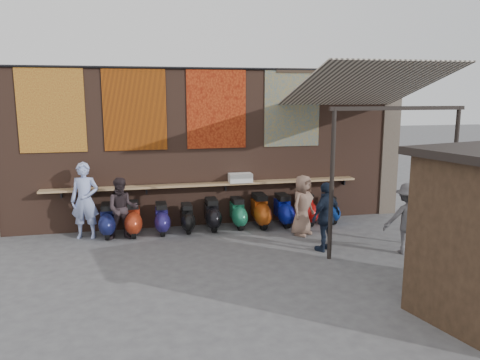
{
  "coord_description": "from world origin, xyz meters",
  "views": [
    {
      "loc": [
        -1.76,
        -9.2,
        3.39
      ],
      "look_at": [
        0.61,
        1.2,
        1.39
      ],
      "focal_mm": 35.0,
      "sensor_mm": 36.0,
      "label": 1
    }
  ],
  "objects": [
    {
      "name": "ground",
      "position": [
        0.0,
        0.0,
        0.0
      ],
      "size": [
        70.0,
        70.0,
        0.0
      ],
      "primitive_type": "plane",
      "color": "#474749",
      "rests_on": "ground"
    },
    {
      "name": "brick_wall",
      "position": [
        0.0,
        2.7,
        2.0
      ],
      "size": [
        10.0,
        0.4,
        4.0
      ],
      "primitive_type": "cube",
      "color": "brown",
      "rests_on": "ground"
    },
    {
      "name": "pier_right",
      "position": [
        5.2,
        2.7,
        2.0
      ],
      "size": [
        0.5,
        0.5,
        4.0
      ],
      "primitive_type": "cube",
      "color": "#4C4238",
      "rests_on": "ground"
    },
    {
      "name": "eating_counter",
      "position": [
        0.0,
        2.33,
        1.1
      ],
      "size": [
        8.0,
        0.32,
        0.05
      ],
      "primitive_type": "cube",
      "color": "#9E7A51",
      "rests_on": "brick_wall"
    },
    {
      "name": "shelf_box",
      "position": [
        0.87,
        2.3,
        1.24
      ],
      "size": [
        0.59,
        0.33,
        0.23
      ],
      "primitive_type": "cube",
      "color": "white",
      "rests_on": "eating_counter"
    },
    {
      "name": "tapestry_redgold",
      "position": [
        -3.6,
        2.48,
        3.0
      ],
      "size": [
        1.5,
        0.02,
        2.0
      ],
      "primitive_type": "cube",
      "color": "maroon",
      "rests_on": "brick_wall"
    },
    {
      "name": "tapestry_sun",
      "position": [
        -1.7,
        2.48,
        3.0
      ],
      "size": [
        1.5,
        0.02,
        2.0
      ],
      "primitive_type": "cube",
      "color": "#D6590C",
      "rests_on": "brick_wall"
    },
    {
      "name": "tapestry_orange",
      "position": [
        0.3,
        2.48,
        3.0
      ],
      "size": [
        1.5,
        0.02,
        2.0
      ],
      "primitive_type": "cube",
      "color": "#AD3B15",
      "rests_on": "brick_wall"
    },
    {
      "name": "tapestry_multi",
      "position": [
        2.3,
        2.48,
        3.0
      ],
      "size": [
        1.5,
        0.02,
        2.0
      ],
      "primitive_type": "cube",
      "color": "#235481",
      "rests_on": "brick_wall"
    },
    {
      "name": "hang_rail",
      "position": [
        0.0,
        2.47,
        3.98
      ],
      "size": [
        9.5,
        0.06,
        0.06
      ],
      "primitive_type": "cylinder",
      "rotation": [
        0.0,
        1.57,
        0.0
      ],
      "color": "black",
      "rests_on": "brick_wall"
    },
    {
      "name": "scooter_stool_0",
      "position": [
        -2.44,
        2.0,
        0.39
      ],
      "size": [
        0.37,
        0.82,
        0.78
      ],
      "primitive_type": null,
      "color": "#13194A",
      "rests_on": "ground"
    },
    {
      "name": "scooter_stool_1",
      "position": [
        -1.85,
        1.96,
        0.4
      ],
      "size": [
        0.38,
        0.85,
        0.8
      ],
      "primitive_type": null,
      "color": "#9D2D14",
      "rests_on": "ground"
    },
    {
      "name": "scooter_stool_2",
      "position": [
        -1.17,
        1.96,
        0.37
      ],
      "size": [
        0.35,
        0.78,
        0.74
      ],
      "primitive_type": null,
      "color": "navy",
      "rests_on": "ground"
    },
    {
      "name": "scooter_stool_3",
      "position": [
        -0.55,
        1.97,
        0.34
      ],
      "size": [
        0.32,
        0.72,
        0.68
      ],
      "primitive_type": null,
      "color": "black",
      "rests_on": "ground"
    },
    {
      "name": "scooter_stool_4",
      "position": [
        0.08,
        2.02,
        0.39
      ],
      "size": [
        0.37,
        0.82,
        0.77
      ],
      "primitive_type": null,
      "color": "black",
      "rests_on": "ground"
    },
    {
      "name": "scooter_stool_5",
      "position": [
        0.75,
        2.04,
        0.38
      ],
      "size": [
        0.36,
        0.8,
        0.76
      ],
      "primitive_type": null,
      "color": "#1C704D",
      "rests_on": "ground"
    },
    {
      "name": "scooter_stool_6",
      "position": [
        1.33,
        1.98,
        0.42
      ],
      "size": [
        0.4,
        0.88,
        0.84
      ],
      "primitive_type": null,
      "color": "#953A0D",
      "rests_on": "ground"
    },
    {
      "name": "scooter_stool_7",
      "position": [
        1.93,
        1.95,
        0.4
      ],
      "size": [
        0.38,
        0.85,
        0.81
      ],
      "primitive_type": null,
      "color": "navy",
      "rests_on": "ground"
    },
    {
      "name": "scooter_stool_8",
      "position": [
        2.55,
        1.96,
        0.41
      ],
      "size": [
        0.39,
        0.86,
        0.82
      ],
      "primitive_type": null,
      "color": "#B30F0D",
      "rests_on": "ground"
    },
    {
      "name": "scooter_stool_9",
      "position": [
        3.23,
        1.99,
        0.35
      ],
      "size": [
        0.33,
        0.73,
        0.7
      ],
      "primitive_type": null,
      "color": "navy",
      "rests_on": "ground"
    },
    {
      "name": "diner_left",
      "position": [
        -2.93,
        2.0,
        0.9
      ],
      "size": [
        0.73,
        0.56,
        1.81
      ],
      "primitive_type": "imported",
      "rotation": [
        0.0,
        0.0,
        -0.2
      ],
      "color": "#9CACE3",
      "rests_on": "ground"
    },
    {
      "name": "diner_right",
      "position": [
        -2.08,
        1.68,
        0.74
      ],
      "size": [
        0.73,
        0.58,
        1.47
      ],
      "primitive_type": "imported",
      "rotation": [
        0.0,
        0.0,
        0.03
      ],
      "color": "#2C2226",
      "rests_on": "ground"
    },
    {
      "name": "shopper_navy",
      "position": [
        2.23,
        -0.09,
        0.76
      ],
      "size": [
        0.96,
        0.76,
        1.51
      ],
      "primitive_type": "imported",
      "rotation": [
        0.0,
        0.0,
        3.65
      ],
      "color": "#161F32",
      "rests_on": "ground"
    },
    {
      "name": "shopper_grey",
      "position": [
        3.84,
        -0.64,
        0.76
      ],
      "size": [
        1.09,
        0.79,
        1.52
      ],
      "primitive_type": "imported",
      "rotation": [
        0.0,
        0.0,
        2.9
      ],
      "color": "#4E4C51",
      "rests_on": "ground"
    },
    {
      "name": "shopper_tan",
      "position": [
        2.13,
        1.1,
        0.73
      ],
      "size": [
        0.85,
        0.8,
        1.47
      ],
      "primitive_type": "imported",
      "rotation": [
        0.0,
        0.0,
        0.64
      ],
      "color": "#806151",
      "rests_on": "ground"
    },
    {
      "name": "stall_sign",
      "position": [
        3.4,
        -2.69,
        1.79
      ],
      "size": [
        1.18,
        0.32,
        0.5
      ],
      "primitive_type": "cube",
      "rotation": [
        0.0,
        0.0,
        0.24
      ],
      "color": "gold",
      "rests_on": "market_stall"
    },
    {
      "name": "stall_shelf",
      "position": [
        3.4,
        -2.69,
        0.9
      ],
      "size": [
        1.87,
        0.54,
        0.06
      ],
      "primitive_type": "cube",
      "rotation": [
        0.0,
        0.0,
        0.24
      ],
      "color": "#473321",
      "rests_on": "market_stall"
    },
    {
      "name": "awning_canvas",
      "position": [
        3.5,
        0.9,
        3.55
      ],
      "size": [
        3.2,
        3.28,
        0.97
      ],
      "primitive_type": "cube",
      "rotation": [
        -0.28,
        0.0,
        0.0
      ],
      "color": "beige",
      "rests_on": "brick_wall"
    },
    {
      "name": "awning_ledger",
      "position": [
        3.5,
        2.49,
        3.95
      ],
      "size": [
        3.3,
        0.08,
        0.12
      ],
      "primitive_type": "cube",
      "color": "#33261C",
      "rests_on": "brick_wall"
    },
    {
      "name": "awning_header",
      "position": [
        3.5,
        -0.6,
        3.08
      ],
      "size": [
        3.0,
        0.08,
        0.08
      ],
      "primitive_type": "cube",
      "color": "black",
      "rests_on": "awning_post_left"
    },
    {
      "name": "awning_post_left",
      "position": [
        2.1,
        -0.6,
        1.55
      ],
      "size": [
        0.09,
        0.09,
        3.1
      ],
      "primitive_type": "cylinder",
      "color": "black",
      "rests_on": "ground"
    },
    {
      "name": "awning_post_right",
      "position": [
        4.9,
        -0.6,
        1.55
      ],
      "size": [
        0.09,
        0.09,
        3.1
      ],
      "primitive_type": "cylinder",
      "color": "black",
      "rests_on": "ground"
    }
  ]
}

